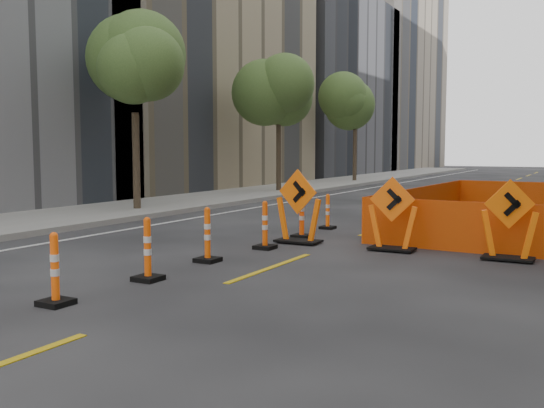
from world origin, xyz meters
The scene contains 17 objects.
ground_plane centered at (0.00, 0.00, 0.00)m, with size 140.00×140.00×0.00m, color black.
sidewalk_left centered at (-9.00, 12.00, 0.07)m, with size 4.00×90.00×0.15m, color gray.
bld_left_d centered at (-17.00, 39.20, 7.00)m, with size 12.00×16.00×14.00m, color #4C4C51.
bld_left_e centered at (-17.00, 55.60, 10.00)m, with size 12.00×20.00×20.00m, color gray.
tree_l_b centered at (-8.40, 10.00, 4.53)m, with size 2.80×2.80×5.95m.
tree_l_c centered at (-8.40, 20.00, 4.53)m, with size 2.80×2.80×5.95m.
tree_l_d centered at (-8.40, 30.00, 4.53)m, with size 2.80×2.80×5.95m.
channelizer_3 centered at (-1.33, 0.29, 0.51)m, with size 0.40×0.40×1.01m, color #FF560A, non-canonical shape.
channelizer_4 centered at (-1.24, 2.10, 0.52)m, with size 0.41×0.41×1.04m, color #E84F09, non-canonical shape.
channelizer_5 centered at (-1.33, 3.90, 0.52)m, with size 0.41×0.41×1.04m, color #E65009, non-canonical shape.
channelizer_6 centered at (-1.10, 5.71, 0.51)m, with size 0.41×0.41×1.03m, color #E24C09, non-canonical shape.
channelizer_7 centered at (-1.11, 7.51, 0.53)m, with size 0.42×0.42×1.06m, color #F2490A, non-canonical shape.
channelizer_8 centered at (-1.22, 9.32, 0.47)m, with size 0.37×0.37×0.93m, color #FF5B0A, non-canonical shape.
chevron_sign_left centered at (-0.82, 6.75, 0.84)m, with size 1.11×0.67×1.67m, color #F05F0A, non-canonical shape.
chevron_sign_center centered at (1.35, 6.77, 0.78)m, with size 1.04×0.62×1.55m, color #FF5F0A, non-canonical shape.
chevron_sign_right centered at (3.63, 6.77, 0.78)m, with size 1.04×0.62×1.56m, color #FF660A, non-canonical shape.
safety_fence centered at (3.15, 11.50, 0.53)m, with size 4.95×8.43×1.05m, color #D7490B, non-canonical shape.
Camera 1 is at (5.16, -5.40, 2.14)m, focal length 40.00 mm.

